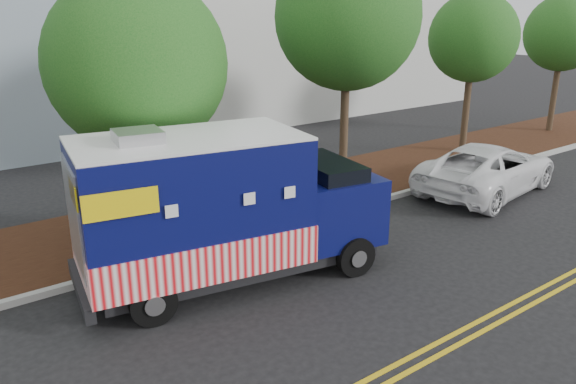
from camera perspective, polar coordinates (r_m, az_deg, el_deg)
ground at (r=12.26m, az=-8.13°, el=-8.96°), size 120.00×120.00×0.00m
curb at (r=13.36m, az=-11.08°, el=-6.39°), size 120.00×0.18×0.15m
mulch_strip at (r=15.14m, az=-14.59°, el=-3.63°), size 120.00×4.00×0.15m
tree_b at (r=13.98m, az=-15.10°, el=12.39°), size 4.27×4.27×6.43m
tree_c at (r=17.36m, az=6.07°, el=17.27°), size 4.33×4.33×7.47m
tree_d at (r=22.81m, az=18.30°, el=14.64°), size 3.31×3.31×6.15m
tree_e at (r=28.30m, az=26.17°, el=14.27°), size 3.31×3.31×6.15m
sign_post at (r=12.57m, az=-19.58°, el=-3.20°), size 0.06×0.06×2.40m
food_truck at (r=11.65m, az=-7.04°, el=-2.07°), size 6.79×3.44×3.42m
white_car at (r=18.66m, az=19.63°, el=2.28°), size 5.85×3.33×1.54m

